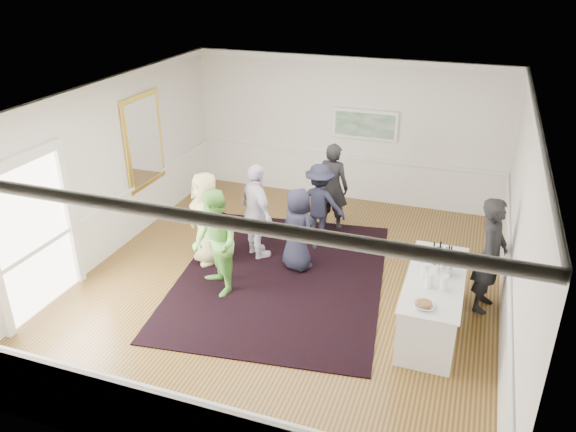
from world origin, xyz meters
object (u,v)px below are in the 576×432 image
(bartender, at_px, (491,255))
(guest_dark_a, at_px, (319,203))
(ice_bucket, at_px, (445,267))
(guest_navy, at_px, (298,230))
(nut_bowl, at_px, (424,305))
(guest_green, at_px, (215,243))
(guest_tan, at_px, (206,218))
(serving_table, at_px, (432,303))
(guest_dark_b, at_px, (333,187))
(guest_lilac, at_px, (257,212))

(bartender, relative_size, guest_dark_a, 1.20)
(guest_dark_a, distance_m, ice_bucket, 3.27)
(guest_navy, distance_m, nut_bowl, 3.03)
(ice_bucket, bearing_deg, guest_green, -175.36)
(bartender, height_order, guest_navy, bartender)
(guest_tan, relative_size, ice_bucket, 6.67)
(serving_table, height_order, guest_dark_a, guest_dark_a)
(serving_table, height_order, guest_dark_b, guest_dark_b)
(guest_green, relative_size, nut_bowl, 6.40)
(serving_table, distance_m, guest_dark_b, 3.66)
(bartender, relative_size, guest_dark_b, 1.04)
(bartender, xyz_separation_m, ice_bucket, (-0.63, -0.71, 0.05))
(ice_bucket, bearing_deg, guest_lilac, 162.89)
(bartender, height_order, guest_dark_b, bartender)
(guest_green, relative_size, guest_lilac, 1.00)
(guest_dark_a, xyz_separation_m, nut_bowl, (2.35, -3.03, 0.13))
(guest_dark_a, height_order, nut_bowl, guest_dark_a)
(guest_green, bearing_deg, ice_bucket, 49.18)
(guest_dark_a, bearing_deg, guest_lilac, 50.81)
(serving_table, bearing_deg, guest_lilac, 160.20)
(guest_green, height_order, guest_navy, guest_green)
(serving_table, relative_size, guest_navy, 1.42)
(guest_lilac, distance_m, guest_dark_b, 1.88)
(serving_table, bearing_deg, guest_green, -177.54)
(guest_navy, height_order, nut_bowl, guest_navy)
(serving_table, relative_size, guest_green, 1.20)
(guest_dark_a, bearing_deg, serving_table, 139.19)
(serving_table, height_order, guest_tan, guest_tan)
(bartender, relative_size, guest_tan, 1.09)
(guest_tan, height_order, guest_dark_a, guest_tan)
(guest_lilac, distance_m, guest_navy, 0.87)
(ice_bucket, bearing_deg, nut_bowl, -99.91)
(guest_lilac, xyz_separation_m, guest_dark_b, (0.99, 1.61, 0.01))
(bartender, xyz_separation_m, guest_navy, (-3.20, 0.19, -0.18))
(guest_dark_b, height_order, guest_navy, guest_dark_b)
(bartender, distance_m, nut_bowl, 1.85)
(guest_green, distance_m, guest_lilac, 1.35)
(guest_tan, distance_m, guest_navy, 1.66)
(nut_bowl, bearing_deg, bartender, 64.30)
(bartender, height_order, guest_dark_a, bartender)
(serving_table, height_order, guest_navy, guest_navy)
(guest_green, xyz_separation_m, nut_bowl, (3.42, -0.67, 0.01))
(bartender, relative_size, guest_green, 1.04)
(serving_table, bearing_deg, nut_bowl, -94.61)
(bartender, height_order, guest_tan, bartender)
(guest_green, xyz_separation_m, guest_dark_a, (1.07, 2.36, -0.12))
(guest_lilac, xyz_separation_m, guest_dark_a, (0.89, 1.02, -0.12))
(guest_tan, distance_m, ice_bucket, 4.23)
(serving_table, xyz_separation_m, nut_bowl, (-0.07, -0.82, 0.48))
(guest_tan, relative_size, nut_bowl, 6.12)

